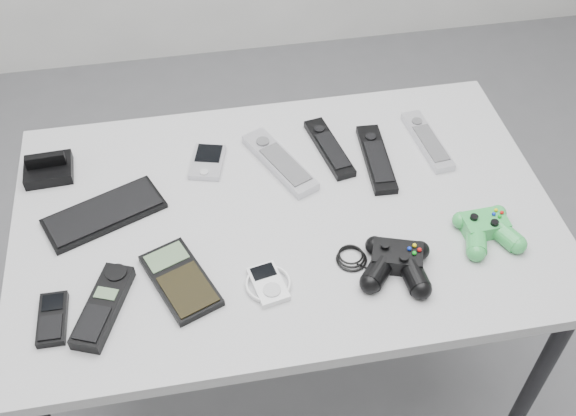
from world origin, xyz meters
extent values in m
plane|color=slate|center=(0.00, 0.00, 0.00)|extent=(3.50, 3.50, 0.00)
cube|color=#AFAFB1|center=(-0.10, 0.08, 0.71)|extent=(1.08, 0.70, 0.03)
cylinder|color=black|center=(0.40, -0.22, 0.35)|extent=(0.03, 0.03, 0.70)
cylinder|color=black|center=(-0.59, 0.38, 0.35)|extent=(0.03, 0.03, 0.70)
cylinder|color=black|center=(0.40, 0.38, 0.35)|extent=(0.03, 0.03, 0.70)
cube|color=black|center=(-0.45, 0.13, 0.73)|extent=(0.25, 0.18, 0.01)
cube|color=black|center=(-0.57, 0.27, 0.75)|extent=(0.10, 0.09, 0.05)
cube|color=#B3B2BA|center=(-0.24, 0.24, 0.73)|extent=(0.09, 0.12, 0.02)
cube|color=#B3B2BA|center=(-0.08, 0.21, 0.74)|extent=(0.14, 0.22, 0.02)
cube|color=black|center=(0.03, 0.24, 0.73)|extent=(0.08, 0.20, 0.02)
cube|color=black|center=(0.12, 0.19, 0.74)|extent=(0.06, 0.21, 0.02)
cube|color=#B9B8BF|center=(0.25, 0.22, 0.74)|extent=(0.06, 0.20, 0.02)
cube|color=black|center=(-0.54, -0.11, 0.73)|extent=(0.05, 0.11, 0.02)
cube|color=black|center=(-0.45, -0.10, 0.74)|extent=(0.11, 0.18, 0.03)
cube|color=black|center=(-0.31, -0.07, 0.73)|extent=(0.15, 0.20, 0.02)
cube|color=silver|center=(-0.16, -0.10, 0.73)|extent=(0.10, 0.10, 0.02)
camera|label=1|loc=(-0.25, -0.83, 1.72)|focal=42.00mm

